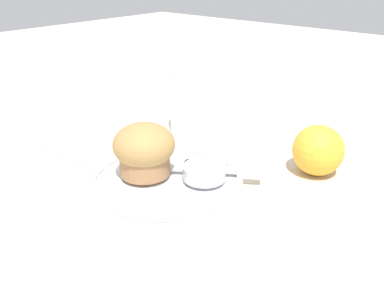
{
  "coord_description": "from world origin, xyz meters",
  "views": [
    {
      "loc": [
        0.36,
        -0.38,
        0.3
      ],
      "look_at": [
        -0.0,
        0.04,
        0.06
      ],
      "focal_mm": 40.0,
      "sensor_mm": 36.0,
      "label": 1
    }
  ],
  "objects_px": {
    "muffin": "(144,150)",
    "juice_glass": "(190,102)",
    "butter_knife": "(194,169)",
    "orange_fruit": "(318,150)"
  },
  "relations": [
    {
      "from": "muffin",
      "to": "juice_glass",
      "type": "height_order",
      "value": "juice_glass"
    },
    {
      "from": "muffin",
      "to": "butter_knife",
      "type": "bearing_deg",
      "value": 48.15
    },
    {
      "from": "muffin",
      "to": "orange_fruit",
      "type": "height_order",
      "value": "muffin"
    },
    {
      "from": "muffin",
      "to": "orange_fruit",
      "type": "xyz_separation_m",
      "value": [
        0.16,
        0.19,
        -0.02
      ]
    },
    {
      "from": "butter_knife",
      "to": "juice_glass",
      "type": "bearing_deg",
      "value": 97.95
    },
    {
      "from": "muffin",
      "to": "butter_knife",
      "type": "distance_m",
      "value": 0.08
    },
    {
      "from": "butter_knife",
      "to": "orange_fruit",
      "type": "height_order",
      "value": "orange_fruit"
    },
    {
      "from": "muffin",
      "to": "juice_glass",
      "type": "xyz_separation_m",
      "value": [
        -0.08,
        0.19,
        0.0
      ]
    },
    {
      "from": "muffin",
      "to": "orange_fruit",
      "type": "distance_m",
      "value": 0.25
    },
    {
      "from": "butter_knife",
      "to": "orange_fruit",
      "type": "distance_m",
      "value": 0.18
    }
  ]
}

